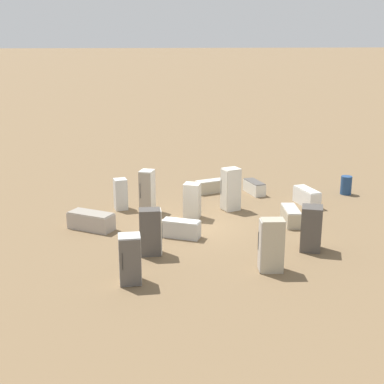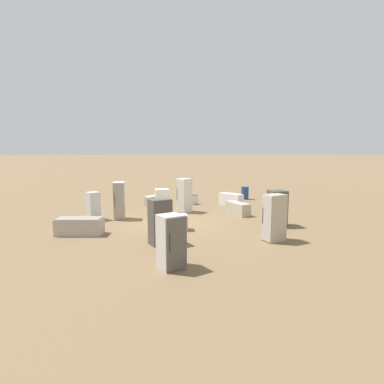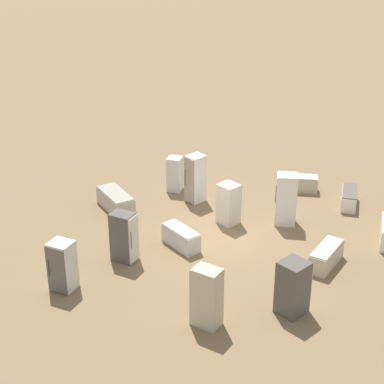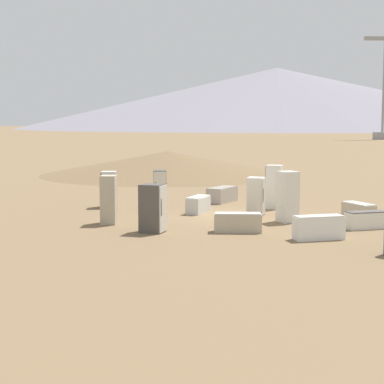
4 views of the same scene
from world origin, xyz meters
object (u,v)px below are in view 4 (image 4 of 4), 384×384
at_px(power_pylon_1, 383,102).
at_px(discarded_fridge_4, 287,197).
at_px(discarded_fridge_2, 153,208).
at_px(discarded_fridge_8, 109,200).
at_px(discarded_fridge_0, 281,189).
at_px(discarded_fridge_10, 319,228).
at_px(discarded_fridge_11, 238,223).
at_px(discarded_fridge_1, 222,195).
at_px(discarded_fridge_13, 198,205).
at_px(discarded_fridge_12, 256,196).
at_px(discarded_fridge_5, 359,211).
at_px(discarded_fridge_9, 160,190).
at_px(discarded_fridge_3, 109,189).
at_px(discarded_fridge_6, 366,220).
at_px(discarded_fridge_7, 274,187).

height_order(power_pylon_1, discarded_fridge_4, power_pylon_1).
height_order(discarded_fridge_2, discarded_fridge_8, discarded_fridge_8).
relative_size(discarded_fridge_0, discarded_fridge_10, 0.83).
bearing_deg(discarded_fridge_11, discarded_fridge_1, -176.67).
bearing_deg(discarded_fridge_11, discarded_fridge_13, -161.90).
distance_m(discarded_fridge_1, discarded_fridge_11, 8.27).
relative_size(discarded_fridge_11, discarded_fridge_12, 1.10).
bearing_deg(discarded_fridge_12, discarded_fridge_5, 90.00).
relative_size(discarded_fridge_9, discarded_fridge_13, 1.07).
xyz_separation_m(power_pylon_1, discarded_fridge_5, (42.84, 106.53, -7.54)).
height_order(discarded_fridge_1, discarded_fridge_13, discarded_fridge_1).
xyz_separation_m(discarded_fridge_1, discarded_fridge_11, (0.58, 8.25, -0.02)).
height_order(discarded_fridge_9, discarded_fridge_10, discarded_fridge_9).
distance_m(discarded_fridge_9, discarded_fridge_12, 4.37).
relative_size(discarded_fridge_1, discarded_fridge_5, 1.23).
distance_m(discarded_fridge_1, discarded_fridge_3, 5.46).
xyz_separation_m(discarded_fridge_2, discarded_fridge_10, (-5.30, 1.84, -0.44)).
bearing_deg(discarded_fridge_0, discarded_fridge_12, -39.05).
height_order(discarded_fridge_4, discarded_fridge_5, discarded_fridge_4).
xyz_separation_m(discarded_fridge_4, discarded_fridge_9, (4.68, -3.99, -0.12)).
bearing_deg(discarded_fridge_6, discarded_fridge_2, -100.42).
height_order(discarded_fridge_1, discarded_fridge_3, discarded_fridge_3).
relative_size(discarded_fridge_7, discarded_fridge_10, 1.12).
relative_size(discarded_fridge_1, discarded_fridge_6, 1.26).
bearing_deg(discarded_fridge_13, discarded_fridge_4, 166.18).
relative_size(discarded_fridge_6, discarded_fridge_11, 0.93).
relative_size(discarded_fridge_2, discarded_fridge_9, 0.98).
xyz_separation_m(discarded_fridge_6, discarded_fridge_10, (2.29, 1.89, 0.08)).
bearing_deg(discarded_fridge_7, discarded_fridge_12, 171.80).
bearing_deg(discarded_fridge_1, discarded_fridge_9, 69.75).
height_order(discarded_fridge_0, discarded_fridge_8, discarded_fridge_8).
height_order(discarded_fridge_6, discarded_fridge_11, discarded_fridge_11).
distance_m(discarded_fridge_1, discarded_fridge_10, 10.01).
bearing_deg(discarded_fridge_9, discarded_fridge_1, -141.99).
xyz_separation_m(discarded_fridge_5, discarded_fridge_13, (6.05, -2.32, 0.02)).
distance_m(discarded_fridge_8, discarded_fridge_11, 5.05).
distance_m(discarded_fridge_5, discarded_fridge_7, 4.32).
xyz_separation_m(discarded_fridge_3, discarded_fridge_8, (-0.20, 4.65, 0.11)).
height_order(discarded_fridge_8, discarded_fridge_13, discarded_fridge_8).
relative_size(power_pylon_1, discarded_fridge_8, 13.98).
distance_m(discarded_fridge_1, discarded_fridge_7, 3.17).
relative_size(discarded_fridge_6, discarded_fridge_13, 0.99).
height_order(discarded_fridge_5, discarded_fridge_7, discarded_fridge_7).
height_order(discarded_fridge_0, discarded_fridge_10, discarded_fridge_0).
bearing_deg(discarded_fridge_1, discarded_fridge_5, 162.14).
relative_size(discarded_fridge_7, discarded_fridge_11, 1.13).
xyz_separation_m(discarded_fridge_0, discarded_fridge_11, (3.09, 6.99, -0.37)).
distance_m(power_pylon_1, discarded_fridge_13, 115.35).
height_order(discarded_fridge_0, discarded_fridge_3, discarded_fridge_3).
distance_m(discarded_fridge_4, discarded_fridge_7, 3.75).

